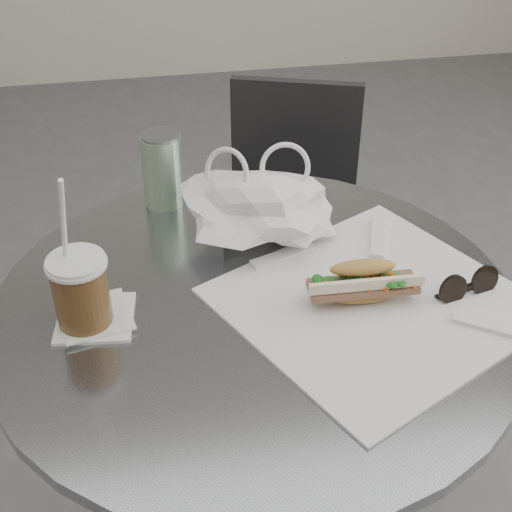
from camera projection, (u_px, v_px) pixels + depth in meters
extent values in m
cylinder|color=slate|center=(255.00, 465.00, 1.24)|extent=(0.08, 0.08, 0.71)
cylinder|color=slate|center=(255.00, 305.00, 1.03)|extent=(0.76, 0.76, 0.02)
cylinder|color=#2F2F32|center=(281.00, 369.00, 1.94)|extent=(0.36, 0.36, 0.02)
cylinder|color=#2F2F32|center=(283.00, 304.00, 1.81)|extent=(0.06, 0.06, 0.47)
cylinder|color=#2F2F32|center=(285.00, 226.00, 1.67)|extent=(0.40, 0.40, 0.02)
cube|color=#2F2F32|center=(295.00, 134.00, 1.74)|extent=(0.31, 0.13, 0.27)
cube|color=white|center=(375.00, 302.00, 1.02)|extent=(0.51, 0.50, 0.00)
ellipsoid|color=#B88445|center=(362.00, 295.00, 1.01)|extent=(0.19, 0.07, 0.02)
cube|color=brown|center=(363.00, 286.00, 1.00)|extent=(0.16, 0.05, 0.01)
ellipsoid|color=#B88445|center=(363.00, 271.00, 1.00)|extent=(0.19, 0.08, 0.04)
cylinder|color=brown|center=(82.00, 296.00, 0.95)|extent=(0.07, 0.07, 0.10)
cylinder|color=silver|center=(76.00, 263.00, 0.92)|extent=(0.08, 0.08, 0.01)
cylinder|color=white|center=(64.00, 237.00, 0.90)|extent=(0.03, 0.05, 0.19)
cylinder|color=black|center=(453.00, 290.00, 1.01)|extent=(0.05, 0.02, 0.05)
cylinder|color=black|center=(485.00, 280.00, 1.03)|extent=(0.05, 0.02, 0.05)
cube|color=black|center=(468.00, 288.00, 1.02)|extent=(0.02, 0.01, 0.00)
cube|color=white|center=(95.00, 318.00, 0.99)|extent=(0.12, 0.12, 0.01)
cube|color=white|center=(95.00, 316.00, 0.99)|extent=(0.11, 0.11, 0.00)
cylinder|color=#589456|center=(162.00, 170.00, 1.21)|extent=(0.07, 0.07, 0.13)
cylinder|color=slate|center=(159.00, 135.00, 1.17)|extent=(0.06, 0.06, 0.00)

